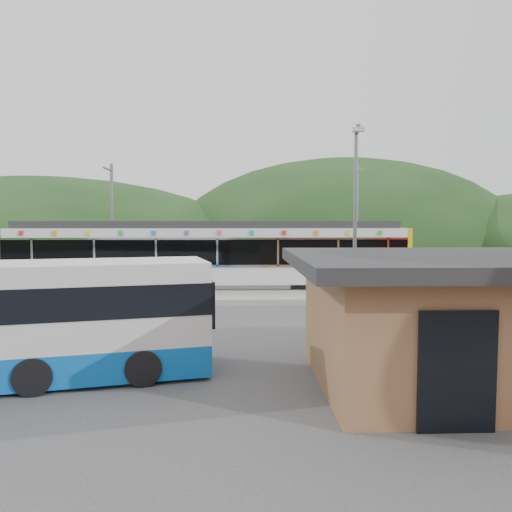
{
  "coord_description": "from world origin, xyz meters",
  "views": [
    {
      "loc": [
        0.14,
        -20.04,
        3.76
      ],
      "look_at": [
        0.9,
        1.0,
        2.28
      ],
      "focal_mm": 35.0,
      "sensor_mm": 36.0,
      "label": 1
    }
  ],
  "objects": [
    {
      "name": "station_shelter",
      "position": [
        6.0,
        -9.01,
        1.55
      ],
      "size": [
        9.2,
        6.2,
        3.0
      ],
      "color": "#996942",
      "rests_on": "ground"
    },
    {
      "name": "pallet_stack",
      "position": [
        7.48,
        -5.88,
        0.24
      ],
      "size": [
        1.64,
        1.53,
        0.49
      ],
      "rotation": [
        0.0,
        0.0,
        0.42
      ],
      "color": "#937047",
      "rests_on": "ground"
    },
    {
      "name": "hills",
      "position": [
        6.19,
        5.29,
        0.0
      ],
      "size": [
        146.0,
        149.0,
        26.0
      ],
      "color": "#1E3D19",
      "rests_on": "ground"
    },
    {
      "name": "catenary_mast_west",
      "position": [
        -7.0,
        8.56,
        3.65
      ],
      "size": [
        0.18,
        1.8,
        7.0
      ],
      "color": "slate",
      "rests_on": "ground"
    },
    {
      "name": "yellow_line",
      "position": [
        0.0,
        2.0,
        0.3
      ],
      "size": [
        26.0,
        0.1,
        0.01
      ],
      "primitive_type": "cube",
      "color": "yellow",
      "rests_on": "platform"
    },
    {
      "name": "train",
      "position": [
        -1.37,
        6.0,
        2.06
      ],
      "size": [
        20.44,
        3.01,
        3.74
      ],
      "color": "black",
      "rests_on": "ground"
    },
    {
      "name": "catenary_mast_east",
      "position": [
        7.0,
        8.56,
        3.65
      ],
      "size": [
        0.18,
        1.8,
        7.0
      ],
      "color": "slate",
      "rests_on": "ground"
    },
    {
      "name": "ground",
      "position": [
        0.0,
        0.0,
        0.0
      ],
      "size": [
        120.0,
        120.0,
        0.0
      ],
      "primitive_type": "plane",
      "color": "#4C4C4F",
      "rests_on": "ground"
    },
    {
      "name": "platform",
      "position": [
        0.0,
        3.3,
        0.15
      ],
      "size": [
        26.0,
        3.2,
        0.3
      ],
      "primitive_type": "cube",
      "color": "#9E9E99",
      "rests_on": "ground"
    },
    {
      "name": "lamp_post",
      "position": [
        3.82,
        -4.59,
        3.94
      ],
      "size": [
        0.38,
        1.17,
        6.62
      ],
      "rotation": [
        0.0,
        0.0,
        -0.18
      ],
      "color": "slate",
      "rests_on": "ground"
    }
  ]
}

